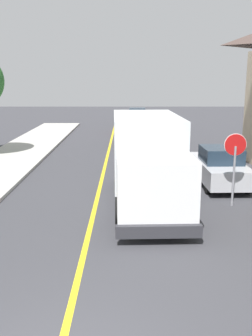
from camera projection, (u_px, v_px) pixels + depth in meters
The scene contains 8 objects.
centre_line_yellow at pixel (98, 194), 15.31m from camera, with size 0.16×56.00×0.01m, color gold.
box_truck at pixel (147, 156), 13.93m from camera, with size 2.64×7.26×3.20m.
parked_car_near at pixel (146, 148), 21.03m from camera, with size 1.97×4.47×1.67m.
parked_car_mid at pixel (141, 134), 26.61m from camera, with size 1.84×4.42×1.67m.
parked_car_far at pixel (133, 124), 32.45m from camera, with size 1.87×4.43×1.67m.
parked_car_furthest at pixel (137, 117), 38.58m from camera, with size 1.92×4.45×1.67m.
parked_van_across at pixel (220, 167), 16.57m from camera, with size 1.90×4.44×1.67m.
stop_sign at pixel (235, 156), 13.53m from camera, with size 0.80×0.10×2.65m.
Camera 1 is at (1.12, -4.67, 4.52)m, focal length 40.68 mm.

